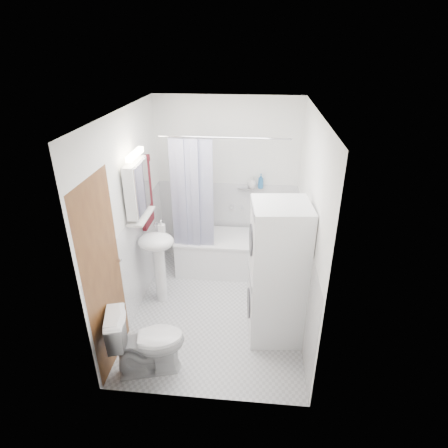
# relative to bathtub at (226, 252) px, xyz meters

# --- Properties ---
(floor) EXTENTS (2.60, 2.60, 0.00)m
(floor) POSITION_rel_bathtub_xyz_m (-0.02, -0.92, -0.29)
(floor) COLOR silver
(floor) RESTS_ON ground
(room_walls) EXTENTS (2.60, 2.60, 2.60)m
(room_walls) POSITION_rel_bathtub_xyz_m (-0.02, -0.92, 1.19)
(room_walls) COLOR white
(room_walls) RESTS_ON ground
(wainscot) EXTENTS (1.98, 2.58, 2.58)m
(wainscot) POSITION_rel_bathtub_xyz_m (-0.02, -0.63, 0.31)
(wainscot) COLOR white
(wainscot) RESTS_ON ground
(door) EXTENTS (0.05, 2.00, 2.00)m
(door) POSITION_rel_bathtub_xyz_m (-0.97, -1.47, 0.71)
(door) COLOR brown
(door) RESTS_ON ground
(bathtub) EXTENTS (1.39, 0.66, 0.53)m
(bathtub) POSITION_rel_bathtub_xyz_m (0.00, 0.00, 0.00)
(bathtub) COLOR white
(bathtub) RESTS_ON ground
(tub_spout) EXTENTS (0.04, 0.12, 0.04)m
(tub_spout) POSITION_rel_bathtub_xyz_m (0.20, 0.33, 0.56)
(tub_spout) COLOR silver
(tub_spout) RESTS_ON room_walls
(curtain_rod) EXTENTS (1.57, 0.02, 0.02)m
(curtain_rod) POSITION_rel_bathtub_xyz_m (0.00, -0.27, 1.71)
(curtain_rod) COLOR silver
(curtain_rod) RESTS_ON room_walls
(shower_curtain) EXTENTS (0.55, 0.02, 1.45)m
(shower_curtain) POSITION_rel_bathtub_xyz_m (-0.41, -0.27, 0.96)
(shower_curtain) COLOR #15184C
(shower_curtain) RESTS_ON curtain_rod
(sink) EXTENTS (0.44, 0.37, 1.04)m
(sink) POSITION_rel_bathtub_xyz_m (-0.77, -0.78, 0.41)
(sink) COLOR white
(sink) RESTS_ON ground
(medicine_cabinet) EXTENTS (0.13, 0.50, 0.71)m
(medicine_cabinet) POSITION_rel_bathtub_xyz_m (-0.92, -0.82, 1.27)
(medicine_cabinet) COLOR white
(medicine_cabinet) RESTS_ON room_walls
(shelf) EXTENTS (0.18, 0.54, 0.02)m
(shelf) POSITION_rel_bathtub_xyz_m (-0.91, -0.82, 0.91)
(shelf) COLOR silver
(shelf) RESTS_ON room_walls
(shower_caddy) EXTENTS (0.22, 0.06, 0.02)m
(shower_caddy) POSITION_rel_bathtub_xyz_m (0.25, 0.32, 0.86)
(shower_caddy) COLOR silver
(shower_caddy) RESTS_ON room_walls
(towel) EXTENTS (0.07, 0.37, 0.89)m
(towel) POSITION_rel_bathtub_xyz_m (-0.96, -0.44, 1.06)
(towel) COLOR #581412
(towel) RESTS_ON room_walls
(washer_dryer) EXTENTS (0.63, 0.62, 1.61)m
(washer_dryer) POSITION_rel_bathtub_xyz_m (0.66, -1.26, 0.51)
(washer_dryer) COLOR white
(washer_dryer) RESTS_ON ground
(toilet) EXTENTS (0.82, 0.59, 0.72)m
(toilet) POSITION_rel_bathtub_xyz_m (-0.60, -1.92, 0.07)
(toilet) COLOR white
(toilet) RESTS_ON ground
(soap_pump) EXTENTS (0.08, 0.17, 0.08)m
(soap_pump) POSITION_rel_bathtub_xyz_m (-0.73, -0.67, 0.66)
(soap_pump) COLOR gray
(soap_pump) RESTS_ON sink
(shelf_bottle) EXTENTS (0.07, 0.18, 0.07)m
(shelf_bottle) POSITION_rel_bathtub_xyz_m (-0.91, -0.97, 0.96)
(shelf_bottle) COLOR gray
(shelf_bottle) RESTS_ON shelf
(shelf_cup) EXTENTS (0.10, 0.09, 0.10)m
(shelf_cup) POSITION_rel_bathtub_xyz_m (-0.91, -0.70, 0.97)
(shelf_cup) COLOR gray
(shelf_cup) RESTS_ON shelf
(shampoo_a) EXTENTS (0.13, 0.17, 0.13)m
(shampoo_a) POSITION_rel_bathtub_xyz_m (0.33, 0.32, 0.93)
(shampoo_a) COLOR gray
(shampoo_a) RESTS_ON shower_caddy
(shampoo_b) EXTENTS (0.08, 0.21, 0.08)m
(shampoo_b) POSITION_rel_bathtub_xyz_m (0.45, 0.32, 0.91)
(shampoo_b) COLOR #2866A1
(shampoo_b) RESTS_ON shower_caddy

